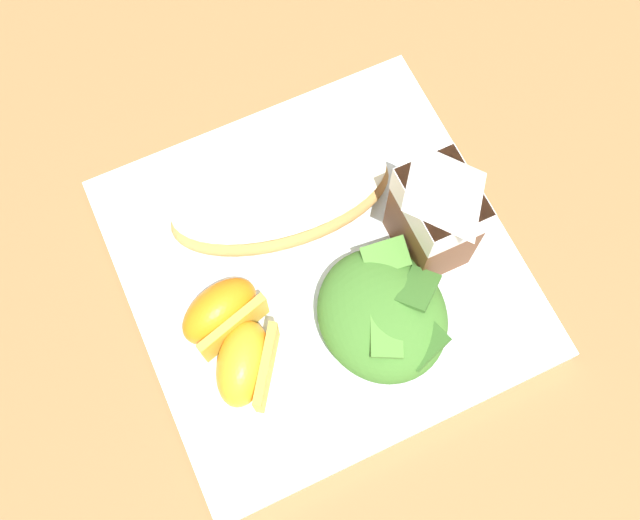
{
  "coord_description": "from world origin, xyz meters",
  "views": [
    {
      "loc": [
        0.16,
        -0.08,
        0.52
      ],
      "look_at": [
        0.0,
        0.0,
        0.03
      ],
      "focal_mm": 40.27,
      "sensor_mm": 36.0,
      "label": 1
    }
  ],
  "objects_px": {
    "cheesy_pizza_bread": "(281,196)",
    "orange_wedge_middle": "(246,364)",
    "green_salad_pile": "(383,314)",
    "milk_carton": "(437,211)",
    "white_plate": "(320,268)",
    "orange_wedge_front": "(221,313)"
  },
  "relations": [
    {
      "from": "green_salad_pile",
      "to": "milk_carton",
      "type": "distance_m",
      "value": 0.08
    },
    {
      "from": "green_salad_pile",
      "to": "orange_wedge_middle",
      "type": "bearing_deg",
      "value": -94.48
    },
    {
      "from": "white_plate",
      "to": "orange_wedge_middle",
      "type": "bearing_deg",
      "value": -57.4
    },
    {
      "from": "orange_wedge_front",
      "to": "orange_wedge_middle",
      "type": "bearing_deg",
      "value": 2.42
    },
    {
      "from": "cheesy_pizza_bread",
      "to": "milk_carton",
      "type": "xyz_separation_m",
      "value": [
        0.07,
        0.09,
        0.04
      ]
    },
    {
      "from": "cheesy_pizza_bread",
      "to": "orange_wedge_front",
      "type": "xyz_separation_m",
      "value": [
        0.07,
        -0.07,
        0.0
      ]
    },
    {
      "from": "milk_carton",
      "to": "orange_wedge_front",
      "type": "height_order",
      "value": "milk_carton"
    },
    {
      "from": "white_plate",
      "to": "green_salad_pile",
      "type": "relative_size",
      "value": 2.8
    },
    {
      "from": "milk_carton",
      "to": "orange_wedge_middle",
      "type": "bearing_deg",
      "value": -78.17
    },
    {
      "from": "white_plate",
      "to": "orange_wedge_front",
      "type": "distance_m",
      "value": 0.09
    },
    {
      "from": "milk_carton",
      "to": "orange_wedge_front",
      "type": "bearing_deg",
      "value": -92.65
    },
    {
      "from": "green_salad_pile",
      "to": "orange_wedge_front",
      "type": "relative_size",
      "value": 1.48
    },
    {
      "from": "white_plate",
      "to": "green_salad_pile",
      "type": "bearing_deg",
      "value": 20.0
    },
    {
      "from": "orange_wedge_front",
      "to": "milk_carton",
      "type": "bearing_deg",
      "value": 87.35
    },
    {
      "from": "cheesy_pizza_bread",
      "to": "orange_wedge_middle",
      "type": "distance_m",
      "value": 0.13
    },
    {
      "from": "white_plate",
      "to": "orange_wedge_middle",
      "type": "relative_size",
      "value": 4.01
    },
    {
      "from": "cheesy_pizza_bread",
      "to": "orange_wedge_middle",
      "type": "height_order",
      "value": "orange_wedge_middle"
    },
    {
      "from": "milk_carton",
      "to": "orange_wedge_front",
      "type": "relative_size",
      "value": 1.63
    },
    {
      "from": "cheesy_pizza_bread",
      "to": "milk_carton",
      "type": "relative_size",
      "value": 1.62
    },
    {
      "from": "cheesy_pizza_bread",
      "to": "milk_carton",
      "type": "distance_m",
      "value": 0.12
    },
    {
      "from": "cheesy_pizza_bread",
      "to": "orange_wedge_middle",
      "type": "relative_size",
      "value": 2.56
    },
    {
      "from": "cheesy_pizza_bread",
      "to": "orange_wedge_middle",
      "type": "xyz_separation_m",
      "value": [
        0.11,
        -0.07,
        0.0
      ]
    }
  ]
}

